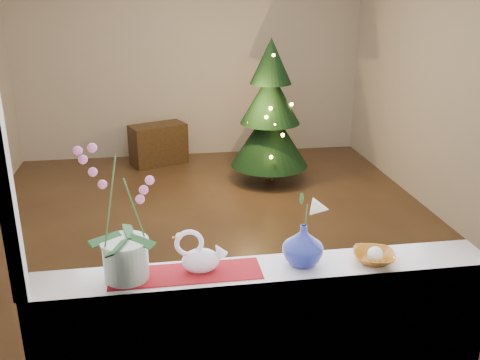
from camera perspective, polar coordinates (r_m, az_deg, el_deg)
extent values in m
plane|color=#342315|center=(5.07, -2.77, -5.42)|extent=(5.00, 5.00, 0.00)
cube|color=#BEB5A6|center=(7.12, -5.24, 13.28)|extent=(4.50, 0.10, 2.70)
cube|color=#BEB5A6|center=(2.26, 3.68, -1.40)|extent=(4.50, 0.10, 2.70)
cube|color=#BEB5A6|center=(5.37, 21.98, 9.76)|extent=(0.10, 5.00, 2.70)
cube|color=white|center=(2.57, 2.83, -9.72)|extent=(2.20, 0.26, 0.04)
cube|color=maroon|center=(2.52, -5.80, -9.90)|extent=(0.70, 0.20, 0.01)
imported|color=navy|center=(2.55, 6.75, -6.59)|extent=(0.28, 0.28, 0.23)
sphere|color=white|center=(2.67, 14.22, -7.71)|extent=(0.08, 0.08, 0.08)
imported|color=#9C5E15|center=(2.68, 14.06, -8.02)|extent=(0.21, 0.21, 0.04)
cube|color=black|center=(6.95, -8.70, 3.80)|extent=(0.77, 0.58, 0.52)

